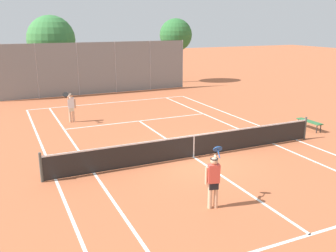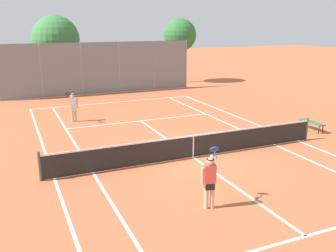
% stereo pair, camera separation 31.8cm
% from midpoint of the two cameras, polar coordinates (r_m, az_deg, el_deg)
% --- Properties ---
extents(ground_plane, '(120.00, 120.00, 0.00)m').
position_cam_midpoint_polar(ground_plane, '(15.42, 4.42, -4.77)').
color(ground_plane, '#B25B38').
extents(court_line_markings, '(11.10, 23.90, 0.01)m').
position_cam_midpoint_polar(court_line_markings, '(15.42, 4.42, -4.76)').
color(court_line_markings, silver).
rests_on(court_line_markings, ground).
extents(tennis_net, '(12.00, 0.10, 1.07)m').
position_cam_midpoint_polar(tennis_net, '(15.25, 4.46, -2.98)').
color(tennis_net, '#474C47').
rests_on(tennis_net, ground).
extents(player_near_side, '(0.80, 0.71, 1.77)m').
position_cam_midpoint_polar(player_near_side, '(11.09, 7.19, -8.04)').
color(player_near_side, '#D8A884').
rests_on(player_near_side, ground).
extents(player_far_left, '(0.74, 0.72, 1.77)m').
position_cam_midpoint_polar(player_far_left, '(21.21, -13.83, 3.07)').
color(player_far_left, '#D8A884').
rests_on(player_far_left, ground).
extents(loose_tennis_ball_1, '(0.07, 0.07, 0.07)m').
position_cam_midpoint_polar(loose_tennis_ball_1, '(16.79, 6.68, -3.01)').
color(loose_tennis_ball_1, '#D1DB33').
rests_on(loose_tennis_ball_1, ground).
extents(courtside_bench, '(0.36, 1.50, 0.47)m').
position_cam_midpoint_polar(courtside_bench, '(20.44, 21.46, 0.47)').
color(courtside_bench, '#2D6638').
rests_on(courtside_bench, ground).
extents(back_fence, '(14.59, 0.08, 3.93)m').
position_cam_midpoint_polar(back_fence, '(29.24, -9.90, 8.68)').
color(back_fence, gray).
rests_on(back_fence, ground).
extents(tree_behind_left, '(3.84, 3.84, 5.92)m').
position_cam_midpoint_polar(tree_behind_left, '(32.50, -16.56, 12.36)').
color(tree_behind_left, brown).
rests_on(tree_behind_left, ground).
extents(tree_behind_right, '(2.89, 2.89, 5.69)m').
position_cam_midpoint_polar(tree_behind_right, '(34.37, 2.23, 13.54)').
color(tree_behind_right, brown).
rests_on(tree_behind_right, ground).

